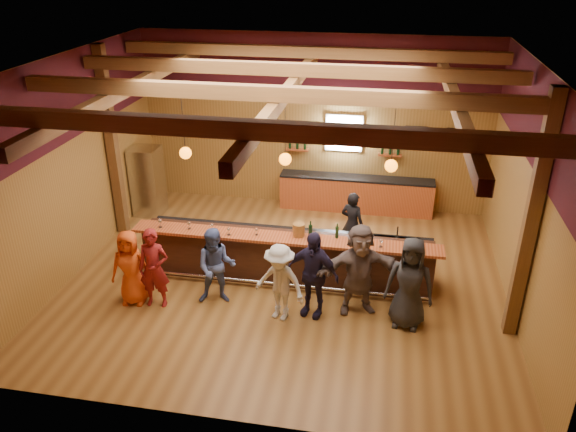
{
  "coord_description": "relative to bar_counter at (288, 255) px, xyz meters",
  "views": [
    {
      "loc": [
        1.86,
        -9.95,
        6.39
      ],
      "look_at": [
        0.0,
        0.3,
        1.35
      ],
      "focal_mm": 35.0,
      "sensor_mm": 36.0,
      "label": 1
    }
  ],
  "objects": [
    {
      "name": "customer_orange",
      "position": [
        -2.82,
        -1.47,
        0.25
      ],
      "size": [
        0.8,
        0.56,
        1.55
      ],
      "primitive_type": "imported",
      "rotation": [
        0.0,
        0.0,
        0.09
      ],
      "color": "#D24813",
      "rests_on": "ground"
    },
    {
      "name": "stainless_fridge",
      "position": [
        -4.12,
        2.45,
        0.38
      ],
      "size": [
        0.7,
        0.7,
        1.8
      ],
      "primitive_type": "cube",
      "color": "silver",
      "rests_on": "ground"
    },
    {
      "name": "bottle_b",
      "position": [
        1.03,
        -0.17,
        0.71
      ],
      "size": [
        0.07,
        0.07,
        0.32
      ],
      "color": "black",
      "rests_on": "bar_counter"
    },
    {
      "name": "glass_c",
      "position": [
        -1.52,
        -0.29,
        0.7
      ],
      "size": [
        0.07,
        0.07,
        0.16
      ],
      "color": "silver",
      "rests_on": "bar_counter"
    },
    {
      "name": "window",
      "position": [
        0.78,
        3.8,
        1.53
      ],
      "size": [
        0.95,
        0.09,
        0.95
      ],
      "color": "silver",
      "rests_on": "room"
    },
    {
      "name": "glass_f",
      "position": [
        0.55,
        -0.41,
        0.7
      ],
      "size": [
        0.07,
        0.07,
        0.16
      ],
      "color": "silver",
      "rests_on": "bar_counter"
    },
    {
      "name": "glass_a",
      "position": [
        -2.61,
        -0.36,
        0.73
      ],
      "size": [
        0.09,
        0.09,
        0.19
      ],
      "color": "silver",
      "rests_on": "bar_counter"
    },
    {
      "name": "ice_bucket",
      "position": [
        0.27,
        -0.21,
        0.72
      ],
      "size": [
        0.24,
        0.24,
        0.27
      ],
      "primitive_type": "cylinder",
      "color": "brown",
      "rests_on": "bar_counter"
    },
    {
      "name": "back_bar_cabinet",
      "position": [
        1.18,
        3.57,
        -0.05
      ],
      "size": [
        4.0,
        0.52,
        0.95
      ],
      "color": "#953D1B",
      "rests_on": "ground"
    },
    {
      "name": "room",
      "position": [
        -0.02,
        -0.09,
        2.69
      ],
      "size": [
        9.04,
        9.0,
        4.52
      ],
      "color": "brown",
      "rests_on": "ground"
    },
    {
      "name": "customer_dark",
      "position": [
        2.47,
        -1.27,
        0.37
      ],
      "size": [
        0.94,
        0.68,
        1.79
      ],
      "primitive_type": "imported",
      "rotation": [
        0.0,
        0.0,
        -0.14
      ],
      "color": "#232325",
      "rests_on": "ground"
    },
    {
      "name": "framed_pictures",
      "position": [
        1.65,
        3.79,
        1.58
      ],
      "size": [
        5.35,
        0.05,
        0.45
      ],
      "color": "black",
      "rests_on": "room"
    },
    {
      "name": "customer_white",
      "position": [
        0.13,
        -1.5,
        0.26
      ],
      "size": [
        1.14,
        0.88,
        1.55
      ],
      "primitive_type": "imported",
      "rotation": [
        0.0,
        0.0,
        -0.34
      ],
      "color": "beige",
      "rests_on": "ground"
    },
    {
      "name": "bottle_a",
      "position": [
        0.51,
        -0.24,
        0.73
      ],
      "size": [
        0.08,
        0.08,
        0.36
      ],
      "color": "black",
      "rests_on": "bar_counter"
    },
    {
      "name": "bartender",
      "position": [
        1.25,
        1.18,
        0.24
      ],
      "size": [
        0.66,
        0.56,
        1.53
      ],
      "primitive_type": "imported",
      "rotation": [
        0.0,
        0.0,
        2.72
      ],
      "color": "black",
      "rests_on": "ground"
    },
    {
      "name": "glass_e",
      "position": [
        -0.58,
        -0.34,
        0.7
      ],
      "size": [
        0.07,
        0.07,
        0.16
      ],
      "color": "silver",
      "rests_on": "bar_counter"
    },
    {
      "name": "glass_d",
      "position": [
        -1.13,
        -0.44,
        0.72
      ],
      "size": [
        0.08,
        0.08,
        0.18
      ],
      "color": "silver",
      "rests_on": "bar_counter"
    },
    {
      "name": "glass_h",
      "position": [
        1.91,
        -0.4,
        0.72
      ],
      "size": [
        0.08,
        0.08,
        0.18
      ],
      "color": "silver",
      "rests_on": "bar_counter"
    },
    {
      "name": "customer_redvest",
      "position": [
        -2.33,
        -1.49,
        0.3
      ],
      "size": [
        0.63,
        0.44,
        1.63
      ],
      "primitive_type": "imported",
      "rotation": [
        0.0,
        0.0,
        0.09
      ],
      "color": "maroon",
      "rests_on": "ground"
    },
    {
      "name": "customer_navy",
      "position": [
        0.7,
        -1.24,
        0.35
      ],
      "size": [
        1.1,
        0.68,
        1.75
      ],
      "primitive_type": "imported",
      "rotation": [
        0.0,
        0.0,
        -0.27
      ],
      "color": "#1E1933",
      "rests_on": "ground"
    },
    {
      "name": "customer_brown",
      "position": [
        1.55,
        -0.99,
        0.4
      ],
      "size": [
        1.79,
        1.02,
        1.83
      ],
      "primitive_type": "imported",
      "rotation": [
        0.0,
        0.0,
        0.3
      ],
      "color": "#63534F",
      "rests_on": "ground"
    },
    {
      "name": "bar_counter",
      "position": [
        0.0,
        0.0,
        0.0
      ],
      "size": [
        6.3,
        1.07,
        1.11
      ],
      "color": "black",
      "rests_on": "ground"
    },
    {
      "name": "customer_denim",
      "position": [
        -1.19,
        -1.17,
        0.27
      ],
      "size": [
        0.87,
        0.74,
        1.59
      ],
      "primitive_type": "imported",
      "rotation": [
        0.0,
        0.0,
        0.2
      ],
      "color": "#445589",
      "rests_on": "ground"
    },
    {
      "name": "glass_b",
      "position": [
        -2.01,
        -0.32,
        0.71
      ],
      "size": [
        0.07,
        0.07,
        0.16
      ],
      "color": "silver",
      "rests_on": "bar_counter"
    },
    {
      "name": "wine_shelves",
      "position": [
        0.78,
        3.73,
        1.1
      ],
      "size": [
        3.0,
        0.18,
        0.3
      ],
      "color": "#953D1B",
      "rests_on": "room"
    },
    {
      "name": "glass_g",
      "position": [
        1.63,
        -0.23,
        0.72
      ],
      "size": [
        0.08,
        0.08,
        0.18
      ],
      "color": "silver",
      "rests_on": "bar_counter"
    },
    {
      "name": "pendant_lights",
      "position": [
        -0.02,
        -0.15,
        2.19
      ],
      "size": [
        4.24,
        0.24,
        1.37
      ],
      "color": "black",
      "rests_on": "room"
    }
  ]
}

